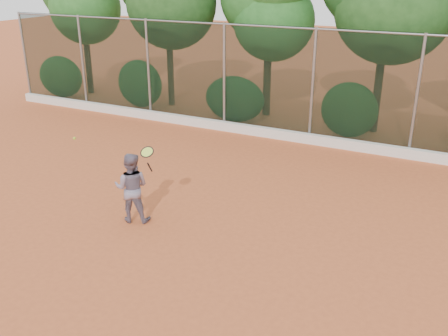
% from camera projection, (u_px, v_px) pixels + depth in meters
% --- Properties ---
extents(ground, '(80.00, 80.00, 0.00)m').
position_uv_depth(ground, '(202.00, 242.00, 9.98)').
color(ground, '#C75C2F').
rests_on(ground, ground).
extents(concrete_curb, '(24.00, 0.20, 0.30)m').
position_uv_depth(concrete_curb, '(307.00, 138.00, 15.58)').
color(concrete_curb, silver).
rests_on(concrete_curb, ground).
extents(tennis_player, '(0.91, 0.81, 1.54)m').
position_uv_depth(tennis_player, '(132.00, 188.00, 10.59)').
color(tennis_player, slate).
rests_on(tennis_player, ground).
extents(chainlink_fence, '(24.09, 0.09, 3.50)m').
position_uv_depth(chainlink_fence, '(313.00, 83.00, 15.09)').
color(chainlink_fence, black).
rests_on(chainlink_fence, ground).
extents(tennis_racket, '(0.31, 0.30, 0.57)m').
position_uv_depth(tennis_racket, '(147.00, 154.00, 10.06)').
color(tennis_racket, black).
rests_on(tennis_racket, ground).
extents(tennis_ball_in_flight, '(0.06, 0.06, 0.06)m').
position_uv_depth(tennis_ball_in_flight, '(74.00, 138.00, 10.36)').
color(tennis_ball_in_flight, '#ABCC2E').
rests_on(tennis_ball_in_flight, ground).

